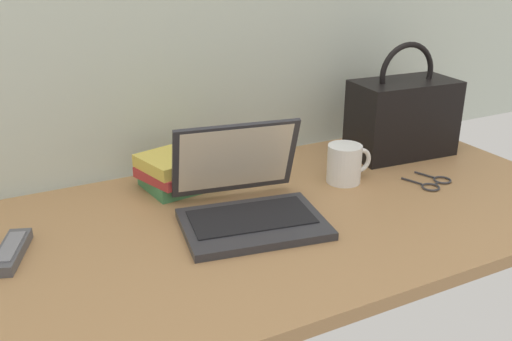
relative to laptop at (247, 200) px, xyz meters
name	(u,v)px	position (x,y,z in m)	size (l,w,h in m)	color
desk	(265,223)	(0.04, -0.02, -0.06)	(1.60, 0.76, 0.03)	#A87A4C
laptop	(247,200)	(0.00, 0.00, 0.00)	(0.35, 0.34, 0.21)	#2D2D33
coffee_mug	(345,163)	(0.32, 0.07, 0.01)	(0.13, 0.09, 0.10)	white
remote_control_near	(11,252)	(-0.50, 0.06, -0.03)	(0.10, 0.17, 0.02)	#4C4C51
eyeglasses	(435,183)	(0.52, -0.05, -0.04)	(0.12, 0.13, 0.01)	#333338
handbag	(402,116)	(0.59, 0.17, 0.07)	(0.31, 0.18, 0.33)	black
book_stack	(182,169)	(-0.07, 0.24, 0.00)	(0.23, 0.20, 0.09)	#3F7F4C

